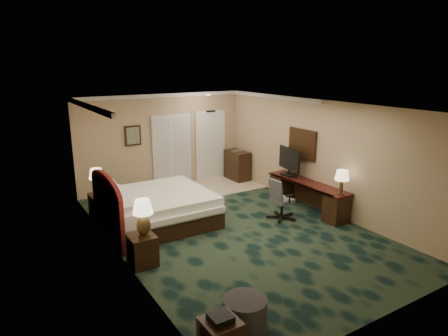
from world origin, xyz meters
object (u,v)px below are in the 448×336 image
lamp_near (143,218)px  desk (307,196)px  bed (158,208)px  nightstand_far (99,205)px  lamp_far (97,182)px  minibar (237,165)px  bed_bench (205,205)px  nightstand_near (142,250)px  tv (289,162)px  ottoman (245,313)px  desk_chair (282,199)px

lamp_near → desk: size_ratio=0.28×
bed → nightstand_far: size_ratio=4.28×
lamp_far → lamp_near: bearing=-88.4°
minibar → desk: bearing=-89.9°
lamp_far → bed_bench: bearing=-27.8°
nightstand_near → minibar: 5.77m
bed_bench → tv: bearing=-0.2°
nightstand_near → bed_bench: size_ratio=0.44×
tv → minibar: size_ratio=1.05×
nightstand_near → nightstand_far: nightstand_near is taller
nightstand_far → bed_bench: (2.19, -1.22, -0.05)m
lamp_near → ottoman: (0.53, -2.39, -0.69)m
nightstand_near → nightstand_far: 2.82m
ottoman → desk_chair: size_ratio=0.62×
desk → nightstand_far: bearing=153.0°
lamp_far → minibar: size_ratio=0.72×
tv → lamp_near: bearing=-153.2°
nightstand_near → nightstand_far: (-0.02, 2.82, -0.02)m
bed → bed_bench: (1.19, -0.03, -0.14)m
nightstand_far → ottoman: nightstand_far is taller
desk_chair → minibar: size_ratio=1.09×
minibar → desk_chair: bearing=-105.5°
nightstand_near → bed_bench: bearing=36.4°
bed → ottoman: (-0.42, -4.08, -0.14)m
bed → nightstand_far: 1.56m
nightstand_near → lamp_far: size_ratio=0.88×
desk → minibar: (-0.00, 3.12, 0.10)m
tv → desk_chair: tv is taller
bed → bed_bench: bearing=-1.5°
tv → minibar: 2.50m
bed_bench → ottoman: bearing=-102.8°
bed → lamp_near: 2.01m
desk_chair → nightstand_near: bearing=-178.4°
nightstand_far → bed: bearing=-50.1°
nightstand_far → desk_chair: size_ratio=0.54×
nightstand_far → tv: size_ratio=0.56×
bed → bed_bench: bed is taller
nightstand_near → lamp_far: (-0.04, 2.76, 0.57)m
bed → ottoman: 4.10m
lamp_far → ottoman: lamp_far is taller
nightstand_near → lamp_far: lamp_far is taller
lamp_near → desk: 4.51m
bed_bench → minibar: 3.09m
lamp_near → tv: size_ratio=0.72×
ottoman → desk: size_ratio=0.25×
lamp_near → desk: lamp_near is taller
lamp_near → desk: bearing=7.6°
bed → desk_chair: size_ratio=2.30×
bed → minibar: 4.03m
nightstand_near → desk: desk is taller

